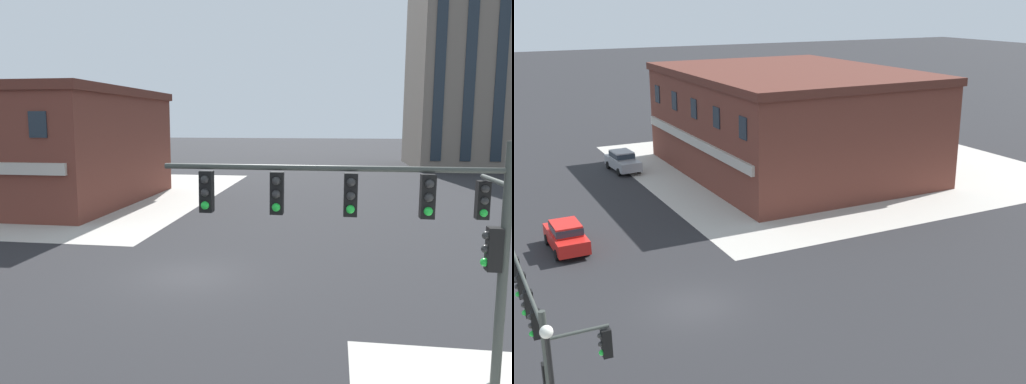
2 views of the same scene
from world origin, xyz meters
TOP-DOWN VIEW (x-y plane):
  - ground_plane at (0.00, 0.00)m, footprint 320.00×320.00m
  - sidewalk_far_corner at (-20.00, 20.00)m, footprint 32.00×32.00m
  - traffic_signal_main at (7.09, -7.65)m, footprint 7.26×2.09m
  - car_main_northbound_far at (-26.02, 3.86)m, footprint 4.50×2.11m
  - car_main_southbound_near at (-9.99, -3.87)m, footprint 4.44×1.96m
  - storefront_block_near_corner at (-19.84, 16.32)m, footprint 22.12×17.06m

SIDE VIEW (x-z plane):
  - ground_plane at x=0.00m, z-range 0.00..0.00m
  - sidewalk_far_corner at x=-20.00m, z-range -0.01..0.01m
  - car_main_northbound_far at x=-26.02m, z-range 0.08..1.76m
  - car_main_southbound_near at x=-9.99m, z-range 0.08..1.76m
  - traffic_signal_main at x=7.09m, z-range 0.98..6.62m
  - storefront_block_near_corner at x=-19.84m, z-range 0.01..8.40m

